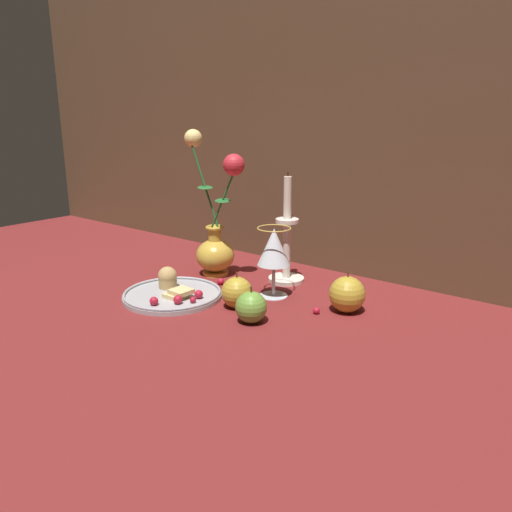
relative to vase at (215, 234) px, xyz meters
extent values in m
plane|color=maroon|center=(0.16, -0.11, -0.11)|extent=(2.40, 2.40, 0.00)
cube|color=brown|center=(0.16, 0.24, 0.49)|extent=(2.40, 0.04, 1.20)
cylinder|color=gold|center=(0.00, 0.00, -0.10)|extent=(0.07, 0.07, 0.01)
ellipsoid|color=gold|center=(0.00, 0.00, -0.06)|extent=(0.10, 0.10, 0.09)
cylinder|color=gold|center=(0.00, 0.00, 0.00)|extent=(0.03, 0.03, 0.05)
torus|color=gold|center=(0.00, 0.00, 0.02)|extent=(0.05, 0.05, 0.01)
cylinder|color=#23662D|center=(-0.04, 0.01, 0.13)|extent=(0.08, 0.02, 0.22)
ellipsoid|color=#23662D|center=(-0.04, 0.01, 0.12)|extent=(0.08, 0.08, 0.00)
sphere|color=#EFD67A|center=(-0.08, 0.01, 0.24)|extent=(0.05, 0.05, 0.05)
cylinder|color=#23662D|center=(0.04, -0.01, 0.10)|extent=(0.08, 0.02, 0.17)
ellipsoid|color=#23662D|center=(0.03, -0.01, 0.09)|extent=(0.08, 0.08, 0.00)
sphere|color=red|center=(0.08, -0.01, 0.18)|extent=(0.05, 0.05, 0.05)
cylinder|color=#A3A3A8|center=(0.04, -0.19, -0.10)|extent=(0.23, 0.23, 0.01)
torus|color=#A3A3A8|center=(0.04, -0.19, -0.10)|extent=(0.23, 0.23, 0.01)
cylinder|color=tan|center=(0.00, -0.17, -0.09)|extent=(0.04, 0.04, 0.03)
sphere|color=tan|center=(0.00, -0.17, -0.07)|extent=(0.05, 0.05, 0.05)
cube|color=#DBBC7A|center=(0.06, -0.20, -0.09)|extent=(0.05, 0.05, 0.01)
cube|color=#DBBC7A|center=(0.07, -0.20, -0.08)|extent=(0.05, 0.05, 0.01)
sphere|color=#AD192D|center=(0.06, -0.27, -0.09)|extent=(0.02, 0.02, 0.02)
sphere|color=#AD192D|center=(0.10, -0.23, -0.09)|extent=(0.02, 0.02, 0.02)
sphere|color=#AD192D|center=(0.12, -0.20, -0.09)|extent=(0.01, 0.01, 0.01)
sphere|color=#AD192D|center=(0.11, -0.18, -0.09)|extent=(0.02, 0.02, 0.02)
cylinder|color=silver|center=(0.22, -0.04, -0.11)|extent=(0.07, 0.07, 0.00)
cylinder|color=silver|center=(0.22, -0.04, -0.07)|extent=(0.01, 0.01, 0.07)
cone|color=silver|center=(0.22, -0.04, 0.01)|extent=(0.08, 0.08, 0.09)
cone|color=maroon|center=(0.22, -0.04, 0.00)|extent=(0.07, 0.07, 0.06)
torus|color=gold|center=(0.22, -0.04, 0.05)|extent=(0.08, 0.08, 0.00)
cylinder|color=silver|center=(0.18, 0.07, -0.10)|extent=(0.09, 0.09, 0.01)
cylinder|color=silver|center=(0.18, 0.07, -0.03)|extent=(0.02, 0.02, 0.14)
cylinder|color=silver|center=(0.18, 0.07, 0.05)|extent=(0.06, 0.06, 0.01)
cylinder|color=silver|center=(0.18, 0.07, 0.10)|extent=(0.02, 0.02, 0.10)
cylinder|color=black|center=(0.18, 0.07, 0.16)|extent=(0.00, 0.00, 0.01)
sphere|color=#B2932D|center=(0.20, -0.14, -0.08)|extent=(0.07, 0.07, 0.07)
cylinder|color=#4C3319|center=(0.20, -0.14, -0.03)|extent=(0.00, 0.00, 0.01)
sphere|color=#B2932D|center=(0.40, -0.02, -0.07)|extent=(0.08, 0.08, 0.08)
cylinder|color=#4C3319|center=(0.40, -0.02, -0.03)|extent=(0.00, 0.00, 0.01)
sphere|color=#669938|center=(0.27, -0.19, -0.08)|extent=(0.07, 0.07, 0.07)
cylinder|color=#4C3319|center=(0.27, -0.19, -0.04)|extent=(0.00, 0.00, 0.01)
sphere|color=#AD192D|center=(0.06, -0.05, -0.10)|extent=(0.02, 0.02, 0.02)
sphere|color=#AD192D|center=(0.35, -0.07, -0.10)|extent=(0.01, 0.01, 0.01)
camera|label=1|loc=(0.86, -0.93, 0.30)|focal=35.00mm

